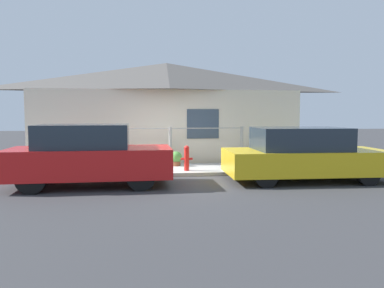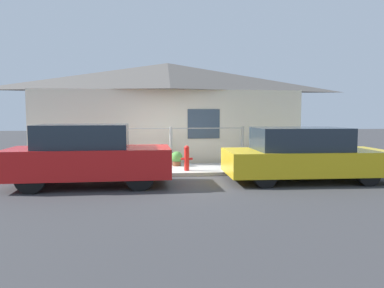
{
  "view_description": "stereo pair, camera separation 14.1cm",
  "coord_description": "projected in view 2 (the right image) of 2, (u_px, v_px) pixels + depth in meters",
  "views": [
    {
      "loc": [
        -0.96,
        -10.34,
        1.78
      ],
      "look_at": [
        0.51,
        0.3,
        0.9
      ],
      "focal_mm": 35.0,
      "sensor_mm": 36.0,
      "label": 1
    },
    {
      "loc": [
        -0.82,
        -10.35,
        1.78
      ],
      "look_at": [
        0.51,
        0.3,
        0.9
      ],
      "focal_mm": 35.0,
      "sensor_mm": 36.0,
      "label": 2
    }
  ],
  "objects": [
    {
      "name": "ground_plane",
      "position": [
        175.0,
        177.0,
        10.49
      ],
      "size": [
        60.0,
        60.0,
        0.0
      ],
      "primitive_type": "plane",
      "color": "#38383A"
    },
    {
      "name": "sidewalk",
      "position": [
        173.0,
        170.0,
        11.45
      ],
      "size": [
        24.0,
        1.95,
        0.11
      ],
      "color": "#B2AFA8",
      "rests_on": "ground_plane"
    },
    {
      "name": "house",
      "position": [
        168.0,
        83.0,
        13.47
      ],
      "size": [
        9.67,
        2.23,
        3.6
      ],
      "color": "beige",
      "rests_on": "ground_plane"
    },
    {
      "name": "fence",
      "position": [
        171.0,
        144.0,
        12.2
      ],
      "size": [
        4.9,
        0.1,
        1.24
      ],
      "color": "#999993",
      "rests_on": "sidewalk"
    },
    {
      "name": "car_left",
      "position": [
        88.0,
        156.0,
        9.1
      ],
      "size": [
        3.89,
        1.67,
        1.51
      ],
      "rotation": [
        0.0,
        0.0,
        0.01
      ],
      "color": "red",
      "rests_on": "ground_plane"
    },
    {
      "name": "car_right",
      "position": [
        304.0,
        155.0,
        9.78
      ],
      "size": [
        4.24,
        1.92,
        1.41
      ],
      "rotation": [
        0.0,
        0.0,
        -0.03
      ],
      "color": "gold",
      "rests_on": "ground_plane"
    },
    {
      "name": "fire_hydrant",
      "position": [
        187.0,
        157.0,
        10.92
      ],
      "size": [
        0.34,
        0.15,
        0.74
      ],
      "color": "red",
      "rests_on": "sidewalk"
    },
    {
      "name": "potted_plant_near_hydrant",
      "position": [
        177.0,
        158.0,
        11.93
      ],
      "size": [
        0.37,
        0.37,
        0.46
      ],
      "color": "brown",
      "rests_on": "sidewalk"
    },
    {
      "name": "potted_plant_by_fence",
      "position": [
        109.0,
        157.0,
        11.84
      ],
      "size": [
        0.45,
        0.45,
        0.54
      ],
      "color": "#9E5638",
      "rests_on": "sidewalk"
    },
    {
      "name": "potted_plant_corner",
      "position": [
        266.0,
        155.0,
        12.48
      ],
      "size": [
        0.34,
        0.34,
        0.51
      ],
      "color": "slate",
      "rests_on": "sidewalk"
    }
  ]
}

